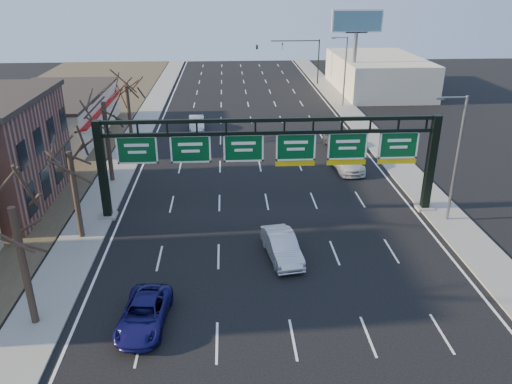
{
  "coord_description": "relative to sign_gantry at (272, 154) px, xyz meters",
  "views": [
    {
      "loc": [
        -2.94,
        -25.05,
        16.09
      ],
      "look_at": [
        -1.16,
        4.58,
        3.2
      ],
      "focal_mm": 35.0,
      "sensor_mm": 36.0,
      "label": 1
    }
  ],
  "objects": [
    {
      "name": "billboard_right",
      "position": [
        14.84,
        36.98,
        4.43
      ],
      "size": [
        7.0,
        0.5,
        12.0
      ],
      "color": "slate",
      "rests_on": "ground"
    },
    {
      "name": "ground",
      "position": [
        -0.16,
        -8.0,
        -4.63
      ],
      "size": [
        160.0,
        160.0,
        0.0
      ],
      "primitive_type": "plane",
      "color": "black",
      "rests_on": "ground"
    },
    {
      "name": "tree_mid",
      "position": [
        -12.96,
        7.0,
        3.23
      ],
      "size": [
        3.6,
        3.6,
        9.24
      ],
      "color": "#2E231A",
      "rests_on": "sidewalk_left"
    },
    {
      "name": "car_blue_suv",
      "position": [
        -7.45,
        -12.46,
        -3.97
      ],
      "size": [
        2.58,
        4.93,
        1.32
      ],
      "primitive_type": "imported",
      "rotation": [
        0.0,
        0.0,
        -0.08
      ],
      "color": "navy",
      "rests_on": "ground"
    },
    {
      "name": "streetlight_far",
      "position": [
        12.31,
        32.0,
        0.45
      ],
      "size": [
        2.15,
        0.22,
        9.0
      ],
      "color": "slate",
      "rests_on": "sidewalk_right"
    },
    {
      "name": "sign_gantry",
      "position": [
        0.0,
        0.0,
        0.0
      ],
      "size": [
        24.6,
        1.2,
        7.2
      ],
      "color": "black",
      "rests_on": "ground"
    },
    {
      "name": "sidewalk_right",
      "position": [
        12.64,
        12.0,
        -4.57
      ],
      "size": [
        3.0,
        120.0,
        0.12
      ],
      "primitive_type": "cube",
      "color": "gray",
      "rests_on": "ground"
    },
    {
      "name": "car_silver_distant",
      "position": [
        -6.52,
        21.98,
        -3.85
      ],
      "size": [
        1.93,
        4.8,
        1.55
      ],
      "primitive_type": "imported",
      "rotation": [
        0.0,
        0.0,
        0.06
      ],
      "color": "#B1B2B6",
      "rests_on": "ground"
    },
    {
      "name": "tree_gantry",
      "position": [
        -12.96,
        -3.0,
        2.48
      ],
      "size": [
        3.6,
        3.6,
        8.48
      ],
      "color": "#2E231A",
      "rests_on": "sidewalk_left"
    },
    {
      "name": "sidewalk_left",
      "position": [
        -12.96,
        12.0,
        -4.57
      ],
      "size": [
        3.0,
        120.0,
        0.12
      ],
      "primitive_type": "cube",
      "color": "gray",
      "rests_on": "ground"
    },
    {
      "name": "streetlight_near",
      "position": [
        12.31,
        -2.0,
        0.45
      ],
      "size": [
        2.15,
        0.22,
        9.0
      ],
      "color": "slate",
      "rests_on": "sidewalk_right"
    },
    {
      "name": "car_silver_sedan",
      "position": [
        0.1,
        -6.37,
        -3.85
      ],
      "size": [
        2.4,
        4.96,
        1.57
      ],
      "primitive_type": "imported",
      "rotation": [
        0.0,
        0.0,
        0.16
      ],
      "color": "silver",
      "rests_on": "ground"
    },
    {
      "name": "tree_near",
      "position": [
        -12.96,
        -12.0,
        2.86
      ],
      "size": [
        3.6,
        3.6,
        8.86
      ],
      "color": "#2E231A",
      "rests_on": "sidewalk_left"
    },
    {
      "name": "car_grey_far",
      "position": [
        7.96,
        14.75,
        -3.87
      ],
      "size": [
        2.43,
        4.67,
        1.52
      ],
      "primitive_type": "imported",
      "rotation": [
        0.0,
        0.0,
        0.15
      ],
      "color": "#45474A",
      "rests_on": "ground"
    },
    {
      "name": "tree_far",
      "position": [
        -12.96,
        17.0,
        2.86
      ],
      "size": [
        3.6,
        3.6,
        8.86
      ],
      "color": "#2E231A",
      "rests_on": "sidewalk_left"
    },
    {
      "name": "lane_markings",
      "position": [
        -0.16,
        12.0,
        -4.62
      ],
      "size": [
        21.6,
        120.0,
        0.01
      ],
      "primitive_type": "cube",
      "color": "white",
      "rests_on": "ground"
    },
    {
      "name": "building_right_distant",
      "position": [
        19.84,
        42.0,
        -2.13
      ],
      "size": [
        12.0,
        20.0,
        5.0
      ],
      "primitive_type": "cube",
      "color": "#BFB89E",
      "rests_on": "ground"
    },
    {
      "name": "traffic_signal_mast",
      "position": [
        5.53,
        47.0,
        0.87
      ],
      "size": [
        10.16,
        0.54,
        7.0
      ],
      "color": "black",
      "rests_on": "ground"
    },
    {
      "name": "cream_strip",
      "position": [
        -21.64,
        21.0,
        -2.27
      ],
      "size": [
        10.9,
        18.4,
        4.7
      ],
      "color": "#BFB89E",
      "rests_on": "ground"
    },
    {
      "name": "car_white_wagon",
      "position": [
        7.55,
        8.66,
        -3.83
      ],
      "size": [
        2.7,
        5.66,
        1.59
      ],
      "primitive_type": "imported",
      "rotation": [
        0.0,
        0.0,
        0.09
      ],
      "color": "silver",
      "rests_on": "ground"
    }
  ]
}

